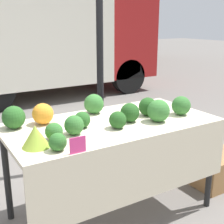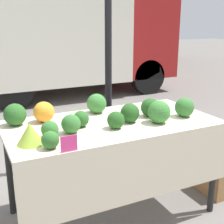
{
  "view_description": "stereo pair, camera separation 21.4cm",
  "coord_description": "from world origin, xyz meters",
  "px_view_note": "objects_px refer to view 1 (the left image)",
  "views": [
    {
      "loc": [
        -1.2,
        -1.96,
        1.55
      ],
      "look_at": [
        0.0,
        0.0,
        0.88
      ],
      "focal_mm": 50.0,
      "sensor_mm": 36.0,
      "label": 1
    },
    {
      "loc": [
        -1.01,
        -2.06,
        1.55
      ],
      "look_at": [
        0.0,
        0.0,
        0.88
      ],
      "focal_mm": 50.0,
      "sensor_mm": 36.0,
      "label": 2
    }
  ],
  "objects_px": {
    "orange_cauliflower": "(43,114)",
    "produce_crate": "(217,169)",
    "parked_truck": "(44,27)",
    "price_sign": "(78,145)"
  },
  "relations": [
    {
      "from": "parked_truck",
      "to": "orange_cauliflower",
      "type": "height_order",
      "value": "parked_truck"
    },
    {
      "from": "price_sign",
      "to": "orange_cauliflower",
      "type": "bearing_deg",
      "value": 89.09
    },
    {
      "from": "orange_cauliflower",
      "to": "produce_crate",
      "type": "xyz_separation_m",
      "value": [
        1.61,
        -0.35,
        -0.73
      ]
    },
    {
      "from": "parked_truck",
      "to": "price_sign",
      "type": "height_order",
      "value": "parked_truck"
    },
    {
      "from": "parked_truck",
      "to": "orange_cauliflower",
      "type": "relative_size",
      "value": 26.57
    },
    {
      "from": "orange_cauliflower",
      "to": "price_sign",
      "type": "height_order",
      "value": "orange_cauliflower"
    },
    {
      "from": "parked_truck",
      "to": "orange_cauliflower",
      "type": "bearing_deg",
      "value": -110.01
    },
    {
      "from": "parked_truck",
      "to": "produce_crate",
      "type": "bearing_deg",
      "value": -89.32
    },
    {
      "from": "orange_cauliflower",
      "to": "price_sign",
      "type": "relative_size",
      "value": 1.54
    },
    {
      "from": "parked_truck",
      "to": "produce_crate",
      "type": "relative_size",
      "value": 8.23
    }
  ]
}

